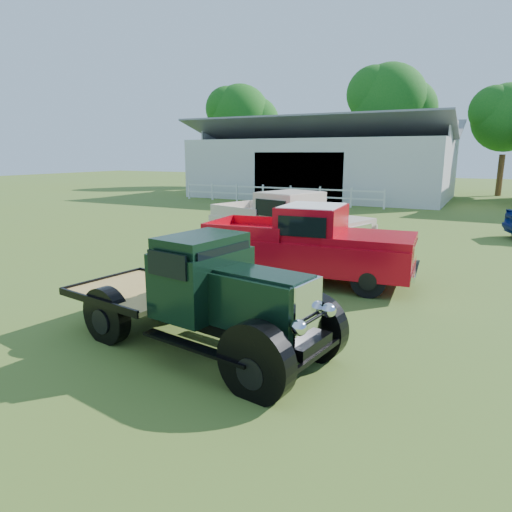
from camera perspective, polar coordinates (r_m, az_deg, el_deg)
The scene contains 9 objects.
ground at distance 9.29m, azimuth -4.54°, elevation -7.66°, with size 120.00×120.00×0.00m, color #4F6E2C.
shed_left at distance 35.35m, azimuth 8.30°, elevation 11.89°, with size 18.80×10.20×5.60m, color silver, non-canonical shape.
fence_rail at distance 30.27m, azimuth 2.58°, elevation 7.71°, with size 14.20×0.16×1.20m, color white, non-canonical shape.
tree_a at distance 46.34m, azimuth -2.00°, elevation 15.20°, with size 6.30×6.30×10.50m, color #0F5412, non-canonical shape.
tree_b at distance 42.35m, azimuth 16.14°, elevation 15.64°, with size 6.90×6.90×11.50m, color #0F5412, non-canonical shape.
tree_c at distance 40.40m, azimuth 28.64°, elevation 13.01°, with size 5.40×5.40×9.00m, color #0F5412, non-canonical shape.
vintage_flatbed at distance 7.66m, azimuth -7.22°, elevation -4.51°, with size 4.91×1.95×1.95m, color black, non-canonical shape.
red_pickup at distance 11.76m, azimuth 6.47°, elevation 1.67°, with size 5.44×2.09×1.98m, color red, non-canonical shape.
white_pickup at distance 14.62m, azimuth 3.90°, elevation 3.94°, with size 5.48×2.12×2.01m, color beige, non-canonical shape.
Camera 1 is at (4.64, -7.38, 3.23)m, focal length 32.00 mm.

